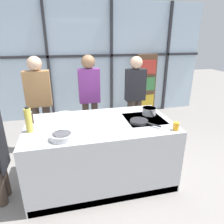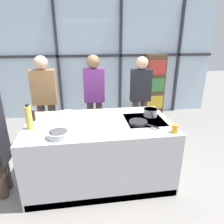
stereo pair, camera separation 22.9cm
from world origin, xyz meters
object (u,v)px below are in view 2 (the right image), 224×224
frying_pan (139,122)px  juice_glass_near (175,129)px  spectator_far_left (45,97)px  spectator_center_right (140,94)px  oil_bottle (29,117)px  mixing_bowl (58,134)px  saucepan (150,112)px  white_plate (66,113)px  spectator_center_left (94,94)px  pepper_grinder (33,115)px

frying_pan → juice_glass_near: bearing=-40.4°
spectator_far_left → spectator_center_right: bearing=-180.0°
oil_bottle → mixing_bowl: bearing=-37.3°
saucepan → juice_glass_near: saucepan is taller
mixing_bowl → oil_bottle: size_ratio=0.82×
white_plate → oil_bottle: size_ratio=0.85×
frying_pan → white_plate: frying_pan is taller
spectator_center_left → oil_bottle: spectator_center_left is taller
frying_pan → pepper_grinder: pepper_grinder is taller
spectator_far_left → spectator_center_left: bearing=180.0°
saucepan → mixing_bowl: 1.34m
spectator_far_left → juice_glass_near: 2.32m
spectator_far_left → spectator_center_left: 0.88m
spectator_far_left → mixing_bowl: (0.38, -1.44, -0.04)m
frying_pan → saucepan: (0.24, 0.25, 0.04)m
spectator_center_left → spectator_far_left: bearing=-0.0°
spectator_center_left → pepper_grinder: size_ratio=9.88×
spectator_center_left → oil_bottle: 1.45m
spectator_center_right → oil_bottle: bearing=33.3°
mixing_bowl → oil_bottle: (-0.38, 0.29, 0.11)m
mixing_bowl → pepper_grinder: size_ratio=1.53×
pepper_grinder → oil_bottle: bearing=-87.8°
spectator_center_left → oil_bottle: size_ratio=5.29×
juice_glass_near → frying_pan: bearing=139.6°
pepper_grinder → juice_glass_near: pepper_grinder is taller
frying_pan → mixing_bowl: bearing=-167.3°
spectator_center_right → pepper_grinder: spectator_center_right is taller
spectator_center_right → saucepan: 0.96m
frying_pan → spectator_center_left: bearing=113.0°
spectator_far_left → white_plate: spectator_far_left is taller
spectator_center_left → juice_glass_near: bearing=120.0°
white_plate → oil_bottle: 0.65m
juice_glass_near → white_plate: bearing=147.8°
spectator_center_right → juice_glass_near: size_ratio=16.48×
saucepan → oil_bottle: (-1.63, -0.19, 0.09)m
white_plate → spectator_far_left: bearing=121.6°
spectator_center_left → mixing_bowl: 1.52m
spectator_far_left → frying_pan: (1.39, -1.21, -0.05)m
spectator_far_left → spectator_center_left: spectator_center_left is taller
frying_pan → pepper_grinder: 1.44m
mixing_bowl → pepper_grinder: 0.67m
spectator_far_left → pepper_grinder: 0.89m
white_plate → saucepan: bearing=-13.1°
white_plate → juice_glass_near: (1.34, -0.84, 0.04)m
spectator_center_right → frying_pan: bearing=73.3°
juice_glass_near → pepper_grinder: bearing=160.3°
mixing_bowl → oil_bottle: 0.49m
white_plate → juice_glass_near: size_ratio=2.73×
spectator_far_left → oil_bottle: (0.00, -1.15, 0.08)m
juice_glass_near → spectator_far_left: bearing=139.1°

